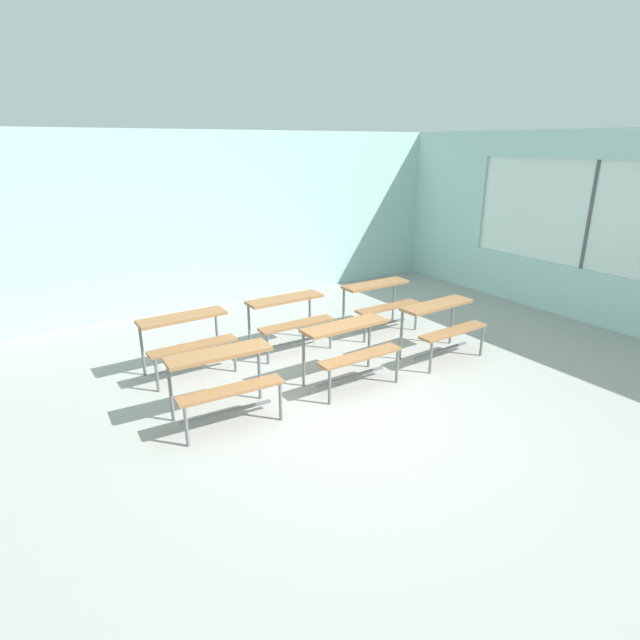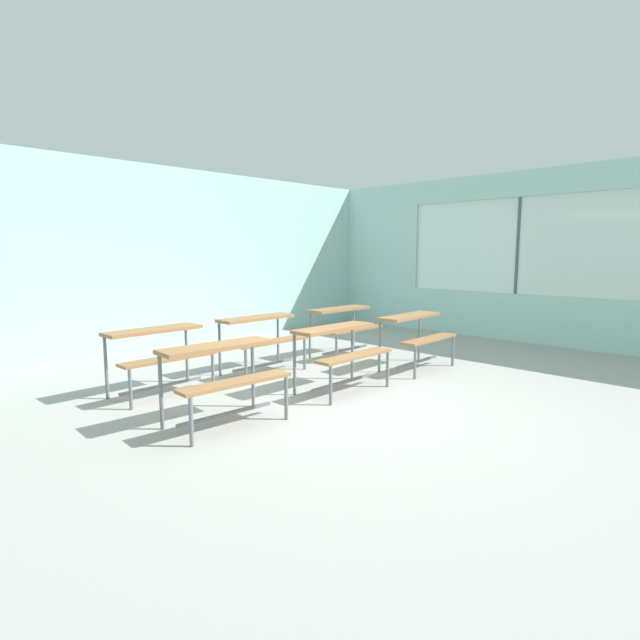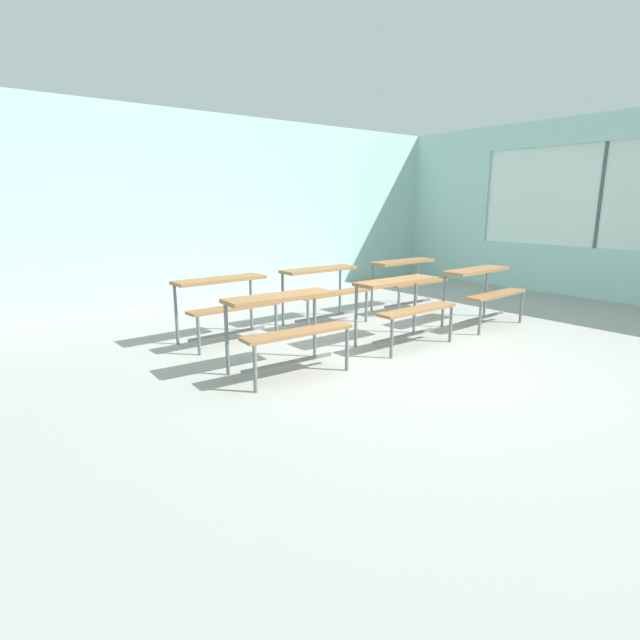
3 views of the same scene
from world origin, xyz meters
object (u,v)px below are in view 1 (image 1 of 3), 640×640
object	(u,v)px
desk_bench_r1c0	(186,331)
desk_bench_r1c1	(289,312)
desk_bench_r1c2	(380,296)
desk_bench_r0c0	(223,371)
desk_bench_r0c1	(350,341)
desk_bench_r0c2	(442,318)

from	to	relation	value
desk_bench_r1c0	desk_bench_r1c1	world-z (taller)	same
desk_bench_r1c0	desk_bench_r1c2	distance (m)	3.03
desk_bench_r0c0	desk_bench_r0c1	world-z (taller)	same
desk_bench_r0c2	desk_bench_r1c0	distance (m)	3.36
desk_bench_r0c1	desk_bench_r1c0	xyz separation A→B (m)	(-1.55, 1.35, 0.00)
desk_bench_r0c1	desk_bench_r0c2	xyz separation A→B (m)	(1.53, 0.00, 0.00)
desk_bench_r1c2	desk_bench_r1c0	bearing A→B (deg)	178.87
desk_bench_r0c0	desk_bench_r1c2	world-z (taller)	same
desk_bench_r1c1	desk_bench_r1c2	distance (m)	1.56
desk_bench_r0c2	desk_bench_r1c1	size ratio (longest dim) A/B	1.02
desk_bench_r1c2	desk_bench_r0c0	bearing A→B (deg)	-157.37
desk_bench_r0c0	desk_bench_r1c2	bearing A→B (deg)	25.12
desk_bench_r1c1	desk_bench_r0c0	bearing A→B (deg)	-139.16
desk_bench_r0c1	desk_bench_r0c0	bearing A→B (deg)	178.77
desk_bench_r0c2	desk_bench_r1c1	world-z (taller)	same
desk_bench_r1c0	desk_bench_r1c2	bearing A→B (deg)	-2.95
desk_bench_r0c1	desk_bench_r1c2	bearing A→B (deg)	39.84
desk_bench_r0c1	desk_bench_r1c1	world-z (taller)	same
desk_bench_r0c2	desk_bench_r1c1	bearing A→B (deg)	137.55
desk_bench_r1c1	desk_bench_r0c2	bearing A→B (deg)	-40.59
desk_bench_r0c2	desk_bench_r1c2	size ratio (longest dim) A/B	1.02
desk_bench_r0c0	desk_bench_r1c2	size ratio (longest dim) A/B	1.02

